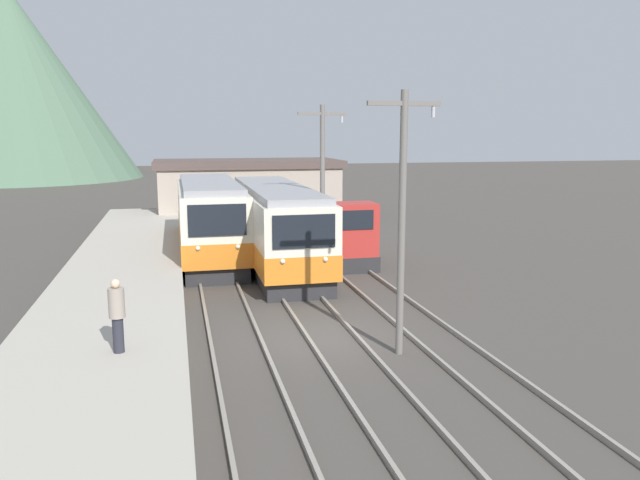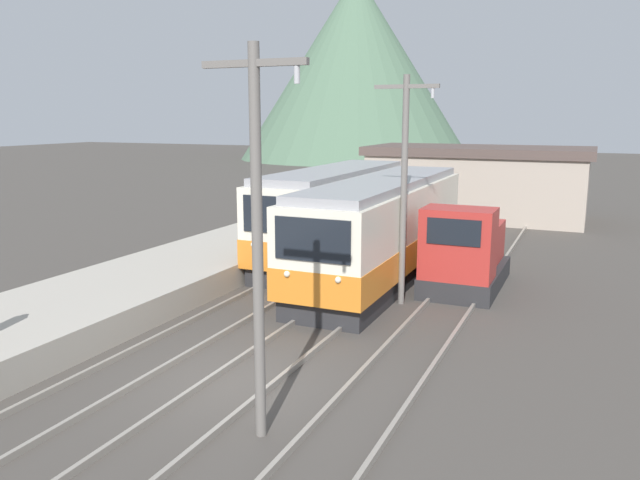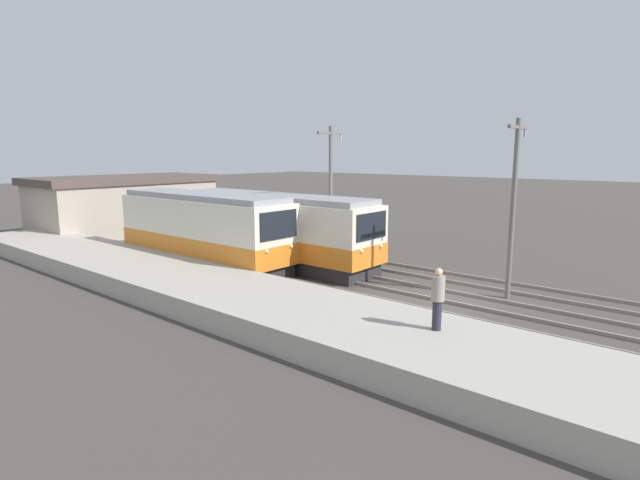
# 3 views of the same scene
# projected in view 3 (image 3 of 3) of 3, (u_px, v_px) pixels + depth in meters

# --- Properties ---
(ground_plane) EXTENTS (200.00, 200.00, 0.00)m
(ground_plane) POSITION_uv_depth(u_px,v_px,m) (447.00, 299.00, 19.97)
(ground_plane) COLOR #47423D
(platform_left) EXTENTS (4.50, 54.00, 0.84)m
(platform_left) POSITION_uv_depth(u_px,v_px,m) (356.00, 332.00, 15.18)
(platform_left) COLOR #ADA599
(platform_left) RESTS_ON ground
(track_left) EXTENTS (1.54, 60.00, 0.14)m
(track_left) POSITION_uv_depth(u_px,v_px,m) (415.00, 313.00, 18.00)
(track_left) COLOR gray
(track_left) RESTS_ON ground
(track_center) EXTENTS (1.54, 60.00, 0.14)m
(track_center) POSITION_uv_depth(u_px,v_px,m) (450.00, 297.00, 20.11)
(track_center) COLOR gray
(track_center) RESTS_ON ground
(track_right) EXTENTS (1.54, 60.00, 0.14)m
(track_right) POSITION_uv_depth(u_px,v_px,m) (479.00, 282.00, 22.38)
(track_right) COLOR gray
(track_right) RESTS_ON ground
(commuter_train_left) EXTENTS (2.84, 10.83, 3.79)m
(commuter_train_left) POSITION_uv_depth(u_px,v_px,m) (204.00, 233.00, 25.43)
(commuter_train_left) COLOR #28282B
(commuter_train_left) RESTS_ON ground
(commuter_train_center) EXTENTS (2.84, 12.52, 3.69)m
(commuter_train_center) POSITION_uv_depth(u_px,v_px,m) (273.00, 232.00, 26.18)
(commuter_train_center) COLOR #28282B
(commuter_train_center) RESTS_ON ground
(shunting_locomotive) EXTENTS (2.40, 4.84, 3.00)m
(shunting_locomotive) POSITION_uv_depth(u_px,v_px,m) (312.00, 234.00, 28.49)
(shunting_locomotive) COLOR #28282B
(shunting_locomotive) RESTS_ON ground
(catenary_mast_near) EXTENTS (2.00, 0.20, 7.11)m
(catenary_mast_near) POSITION_uv_depth(u_px,v_px,m) (513.00, 203.00, 19.48)
(catenary_mast_near) COLOR slate
(catenary_mast_near) RESTS_ON ground
(catenary_mast_mid) EXTENTS (2.00, 0.20, 7.11)m
(catenary_mast_mid) POSITION_uv_depth(u_px,v_px,m) (331.00, 191.00, 25.26)
(catenary_mast_mid) COLOR slate
(catenary_mast_mid) RESTS_ON ground
(person_on_platform) EXTENTS (0.38, 0.38, 1.79)m
(person_on_platform) POSITION_uv_depth(u_px,v_px,m) (438.00, 296.00, 13.96)
(person_on_platform) COLOR #282833
(person_on_platform) RESTS_ON platform_left
(station_building) EXTENTS (12.60, 6.30, 4.14)m
(station_building) POSITION_uv_depth(u_px,v_px,m) (125.00, 204.00, 36.64)
(station_building) COLOR #AD9E8E
(station_building) RESTS_ON ground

